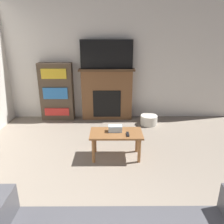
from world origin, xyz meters
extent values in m
cube|color=silver|center=(0.00, 4.79, 1.35)|extent=(5.95, 0.06, 2.70)
cube|color=brown|center=(-0.19, 4.65, 0.58)|extent=(1.17, 0.22, 1.15)
cube|color=black|center=(-0.19, 4.54, 0.40)|extent=(0.64, 0.01, 0.63)
cube|color=#4C331E|center=(-0.19, 4.63, 1.17)|extent=(1.27, 0.28, 0.04)
cube|color=black|center=(-0.19, 4.63, 1.51)|extent=(1.16, 0.03, 0.63)
cube|color=black|center=(-0.19, 4.62, 1.51)|extent=(1.13, 0.01, 0.60)
cube|color=brown|center=(-0.02, 2.86, 0.42)|extent=(0.84, 0.45, 0.03)
cylinder|color=brown|center=(-0.38, 2.70, 0.20)|extent=(0.05, 0.05, 0.41)
cylinder|color=brown|center=(0.34, 2.70, 0.20)|extent=(0.05, 0.05, 0.41)
cylinder|color=brown|center=(-0.38, 3.03, 0.20)|extent=(0.05, 0.05, 0.41)
cylinder|color=brown|center=(0.34, 3.03, 0.20)|extent=(0.05, 0.05, 0.41)
cube|color=silver|center=(-0.03, 2.91, 0.49)|extent=(0.22, 0.12, 0.10)
cube|color=black|center=(0.16, 2.78, 0.45)|extent=(0.04, 0.15, 0.02)
cube|color=#4C3D2D|center=(-1.36, 4.63, 0.67)|extent=(0.75, 0.26, 1.33)
cube|color=red|center=(-1.36, 4.49, 0.22)|extent=(0.56, 0.03, 0.18)
cube|color=#2D70B7|center=(-1.36, 4.49, 0.67)|extent=(0.55, 0.03, 0.26)
cube|color=gold|center=(-1.36, 4.49, 1.11)|extent=(0.55, 0.03, 0.22)
cylinder|color=silver|center=(0.75, 4.25, 0.11)|extent=(0.37, 0.37, 0.21)
camera|label=1|loc=(-0.10, -0.32, 1.91)|focal=35.00mm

